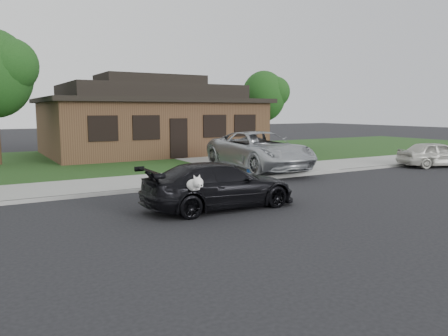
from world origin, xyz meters
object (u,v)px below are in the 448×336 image
minivan (259,150)px  white_compact (436,154)px  sedan (219,185)px  recycling_bin (257,160)px

minivan → white_compact: size_ratio=1.64×
white_compact → minivan: bearing=89.0°
sedan → recycling_bin: 6.18m
recycling_bin → white_compact: bearing=-7.7°
sedan → minivan: bearing=-42.7°
minivan → white_compact: (8.23, -2.97, -0.35)m
sedan → white_compact: (13.39, 2.50, -0.03)m
white_compact → recycling_bin: 9.28m
minivan → recycling_bin: 1.36m
minivan → white_compact: 8.76m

